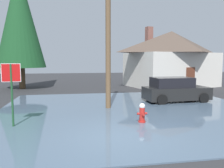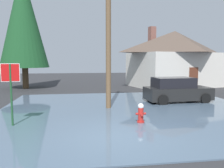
% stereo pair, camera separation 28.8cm
% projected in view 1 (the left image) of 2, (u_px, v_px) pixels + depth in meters
% --- Properties ---
extents(ground_plane, '(80.00, 80.00, 0.10)m').
position_uv_depth(ground_plane, '(118.00, 139.00, 7.71)').
color(ground_plane, '#2D2D30').
extents(flood_puddle, '(13.80, 12.38, 0.04)m').
position_uv_depth(flood_puddle, '(131.00, 110.00, 11.95)').
color(flood_puddle, '#4C6075').
rests_on(flood_puddle, ground).
extents(lane_stop_bar, '(3.16, 0.58, 0.01)m').
position_uv_depth(lane_stop_bar, '(151.00, 150.00, 6.67)').
color(lane_stop_bar, silver).
rests_on(lane_stop_bar, ground).
extents(stop_sign_near, '(0.71, 0.08, 2.51)m').
position_uv_depth(stop_sign_near, '(11.00, 82.00, 8.75)').
color(stop_sign_near, '#1E4C28').
rests_on(stop_sign_near, ground).
extents(fire_hydrant, '(0.43, 0.37, 0.86)m').
position_uv_depth(fire_hydrant, '(142.00, 113.00, 9.47)').
color(fire_hydrant, '#AD231E').
rests_on(fire_hydrant, ground).
extents(utility_pole, '(1.60, 0.28, 7.61)m').
position_uv_depth(utility_pole, '(108.00, 35.00, 12.00)').
color(utility_pole, brown).
rests_on(utility_pole, ground).
extents(house, '(10.05, 8.03, 6.00)m').
position_uv_depth(house, '(171.00, 58.00, 23.07)').
color(house, beige).
rests_on(house, ground).
extents(parked_car, '(4.14, 2.12, 1.57)m').
position_uv_depth(parked_car, '(175.00, 90.00, 14.39)').
color(parked_car, black).
rests_on(parked_car, ground).
extents(pine_tree_short_left, '(4.40, 4.40, 10.99)m').
position_uv_depth(pine_tree_short_left, '(20.00, 18.00, 20.42)').
color(pine_tree_short_left, '#4C3823').
rests_on(pine_tree_short_left, ground).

